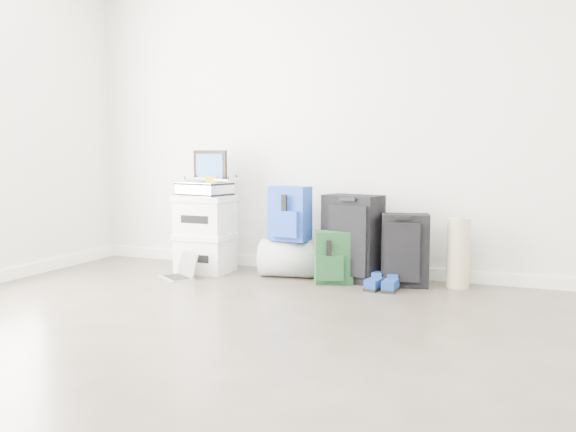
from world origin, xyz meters
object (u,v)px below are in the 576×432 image
at_px(duffel_bag, 291,258).
at_px(carry_on, 405,250).
at_px(large_suitcase, 352,238).
at_px(boxes_stack, 205,234).
at_px(briefcase, 205,189).
at_px(laptop, 181,272).

distance_m(duffel_bag, carry_on, 0.97).
bearing_deg(large_suitcase, duffel_bag, -161.82).
xyz_separation_m(boxes_stack, briefcase, (0.00, 0.00, 0.39)).
distance_m(boxes_stack, large_suitcase, 1.31).
bearing_deg(duffel_bag, large_suitcase, -4.63).
distance_m(boxes_stack, briefcase, 0.39).
height_order(large_suitcase, laptop, large_suitcase).
height_order(briefcase, carry_on, briefcase).
bearing_deg(duffel_bag, briefcase, 176.20).
xyz_separation_m(duffel_bag, large_suitcase, (0.52, 0.04, 0.19)).
height_order(boxes_stack, large_suitcase, large_suitcase).
distance_m(duffel_bag, large_suitcase, 0.56).
bearing_deg(briefcase, carry_on, 14.29).
bearing_deg(boxes_stack, duffel_bag, 5.65).
bearing_deg(carry_on, briefcase, 168.18).
bearing_deg(large_suitcase, boxes_stack, -161.32).
distance_m(boxes_stack, duffel_bag, 0.81).
height_order(duffel_bag, large_suitcase, large_suitcase).
distance_m(large_suitcase, carry_on, 0.44).
xyz_separation_m(large_suitcase, carry_on, (0.43, -0.04, -0.07)).
bearing_deg(briefcase, boxes_stack, 0.00).
height_order(briefcase, laptop, briefcase).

